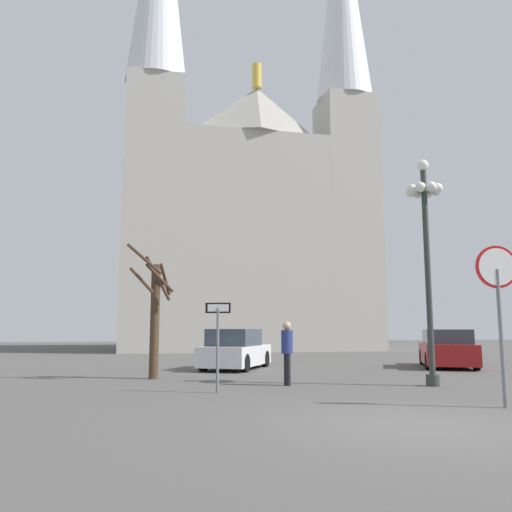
{
  "coord_description": "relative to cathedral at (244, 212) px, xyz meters",
  "views": [
    {
      "loc": [
        -4.31,
        -7.83,
        1.51
      ],
      "look_at": [
        1.01,
        16.41,
        5.01
      ],
      "focal_mm": 36.54,
      "sensor_mm": 36.0,
      "label": 1
    }
  ],
  "objects": [
    {
      "name": "ground_plane",
      "position": [
        -3.36,
        -31.54,
        -10.69
      ],
      "size": [
        120.0,
        120.0,
        0.0
      ],
      "primitive_type": "plane",
      "color": "#514F4C"
    },
    {
      "name": "cathedral",
      "position": [
        0.0,
        0.0,
        0.0
      ],
      "size": [
        18.63,
        14.1,
        38.35
      ],
      "color": "#ADA89E",
      "rests_on": "ground"
    },
    {
      "name": "stop_sign",
      "position": [
        -0.73,
        -30.28,
        -8.43
      ],
      "size": [
        0.85,
        0.19,
        3.18
      ],
      "color": "slate",
      "rests_on": "ground"
    },
    {
      "name": "one_way_arrow_sign",
      "position": [
        -5.84,
        -26.7,
        -9.32
      ],
      "size": [
        0.6,
        0.21,
        2.15
      ],
      "color": "slate",
      "rests_on": "ground"
    },
    {
      "name": "street_lamp",
      "position": [
        0.03,
        -26.43,
        -6.57
      ],
      "size": [
        1.03,
        1.03,
        6.29
      ],
      "color": "#2D3833",
      "rests_on": "ground"
    },
    {
      "name": "bare_tree",
      "position": [
        -7.27,
        -22.78,
        -8.65
      ],
      "size": [
        1.5,
        1.13,
        4.17
      ],
      "color": "#473323",
      "rests_on": "ground"
    },
    {
      "name": "parked_car_near_red",
      "position": [
        4.38,
        -20.27,
        -9.98
      ],
      "size": [
        3.62,
        4.79,
        1.5
      ],
      "color": "maroon",
      "rests_on": "ground"
    },
    {
      "name": "parked_car_far_white",
      "position": [
        -4.08,
        -19.33,
        -9.98
      ],
      "size": [
        3.5,
        4.49,
        1.52
      ],
      "color": "silver",
      "rests_on": "ground"
    },
    {
      "name": "pedestrian_walking",
      "position": [
        -3.75,
        -25.47,
        -9.65
      ],
      "size": [
        0.32,
        0.32,
        1.72
      ],
      "color": "black",
      "rests_on": "ground"
    }
  ]
}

